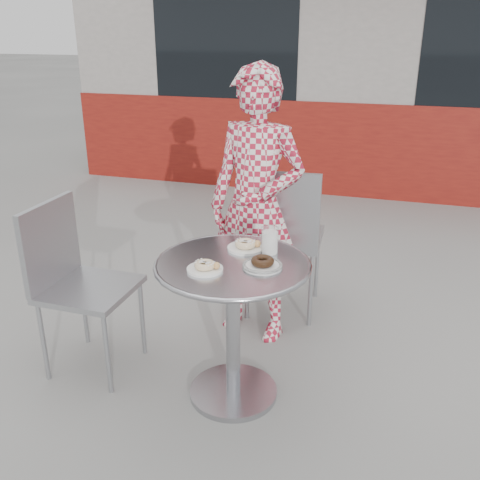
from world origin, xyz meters
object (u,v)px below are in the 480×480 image
(plate_near, at_px, (206,267))
(milk_cup, at_px, (270,241))
(plate_far, at_px, (246,246))
(plate_checker, at_px, (262,264))
(seated_person, at_px, (256,208))
(chair_far, at_px, (283,266))
(bistro_table, at_px, (233,297))
(chair_left, at_px, (91,320))

(plate_near, distance_m, milk_cup, 0.35)
(plate_far, relative_size, plate_checker, 0.97)
(seated_person, bearing_deg, chair_far, 84.63)
(plate_far, distance_m, plate_near, 0.30)
(plate_far, xyz_separation_m, milk_cup, (0.12, -0.01, 0.04))
(plate_far, distance_m, plate_checker, 0.22)
(plate_far, bearing_deg, seated_person, 99.48)
(bistro_table, relative_size, plate_checker, 4.05)
(chair_left, distance_m, milk_cup, 1.07)
(seated_person, relative_size, milk_cup, 12.17)
(chair_left, distance_m, plate_checker, 1.05)
(plate_near, bearing_deg, plate_far, 70.01)
(plate_checker, relative_size, milk_cup, 1.40)
(plate_near, bearing_deg, milk_cup, 50.75)
(plate_far, bearing_deg, bistro_table, -94.98)
(chair_left, height_order, plate_far, chair_left)
(chair_far, bearing_deg, seated_person, 68.45)
(seated_person, bearing_deg, bistro_table, -71.85)
(seated_person, height_order, plate_far, seated_person)
(plate_far, xyz_separation_m, plate_checker, (0.13, -0.18, -0.00))
(chair_left, xyz_separation_m, plate_checker, (0.94, -0.03, 0.46))
(chair_left, relative_size, seated_person, 0.58)
(chair_left, distance_m, plate_near, 0.86)
(bistro_table, relative_size, seated_person, 0.47)
(chair_far, distance_m, plate_near, 1.17)
(seated_person, height_order, milk_cup, seated_person)
(seated_person, bearing_deg, plate_far, -68.11)
(seated_person, relative_size, plate_near, 9.74)
(seated_person, relative_size, plate_far, 8.97)
(bistro_table, distance_m, milk_cup, 0.32)
(seated_person, xyz_separation_m, plate_far, (0.08, -0.47, -0.03))
(chair_left, height_order, plate_near, chair_left)
(chair_far, relative_size, seated_person, 0.62)
(chair_left, bearing_deg, plate_checker, -91.32)
(plate_near, bearing_deg, chair_left, 168.95)
(plate_checker, bearing_deg, milk_cup, 93.05)
(bistro_table, bearing_deg, chair_left, 178.39)
(bistro_table, relative_size, plate_near, 4.56)
(plate_near, distance_m, plate_checker, 0.25)
(chair_left, xyz_separation_m, milk_cup, (0.93, 0.13, 0.51))
(plate_far, distance_m, milk_cup, 0.13)
(plate_checker, bearing_deg, plate_far, 125.87)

